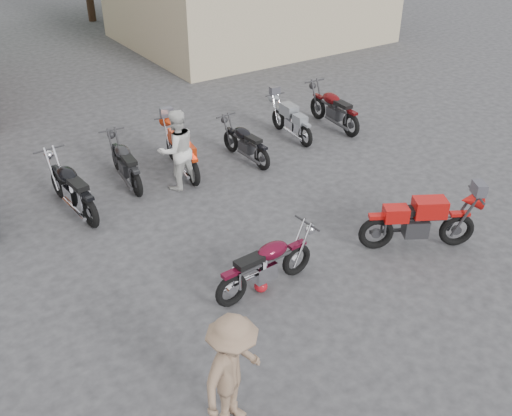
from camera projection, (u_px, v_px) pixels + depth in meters
ground at (311, 288)px, 10.00m from camera, size 90.00×90.00×0.00m
vintage_motorcycle at (267, 262)px, 9.73m from camera, size 2.00×0.76×1.14m
sportbike at (421, 219)px, 10.80m from camera, size 2.25×1.70×1.26m
helmet at (261, 286)px, 9.89m from camera, size 0.24×0.24×0.22m
person_light at (177, 150)px, 12.73m from camera, size 0.92×0.72×1.87m
person_tan at (233, 373)px, 7.15m from camera, size 1.32×1.09×1.77m
row_bike_2 at (71, 185)px, 11.97m from camera, size 0.91×2.21×1.25m
row_bike_3 at (125, 161)px, 13.11m from camera, size 0.80×1.99×1.13m
row_bike_4 at (181, 149)px, 13.58m from camera, size 0.95×2.14×1.20m
row_bike_5 at (245, 141)px, 14.17m from camera, size 0.71×1.85×1.05m
row_bike_6 at (291, 119)px, 15.37m from camera, size 0.75×1.91×1.09m
row_bike_7 at (334, 106)px, 15.97m from camera, size 0.80×2.14×1.22m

